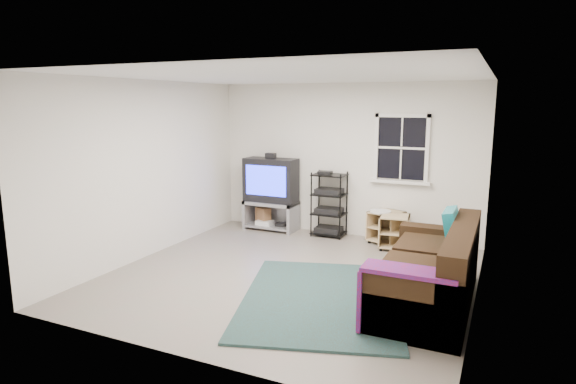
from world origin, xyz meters
The scene contains 8 objects.
room centered at (0.95, 2.27, 1.48)m, with size 4.60×4.62×4.60m.
tv_unit centered at (-1.30, 2.04, 0.76)m, with size 0.95×0.47×1.39m.
av_rack centered at (-0.20, 2.08, 0.48)m, with size 0.56×0.41×1.12m.
side_table_left centered at (0.99, 1.83, 0.29)m, with size 0.51×0.51×0.54m.
side_table_right centered at (0.80, 2.07, 0.31)m, with size 0.61×0.61×0.55m.
sofa centered at (1.83, -0.16, 0.36)m, with size 0.98×2.21×1.01m.
shag_rug centered at (0.65, -0.57, 0.01)m, with size 1.78×2.44×0.03m, color black.
paper_bag centered at (-1.48, 2.07, 0.19)m, with size 0.27×0.17×0.38m, color #9B6845.
Camera 1 is at (2.52, -5.56, 2.28)m, focal length 30.00 mm.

